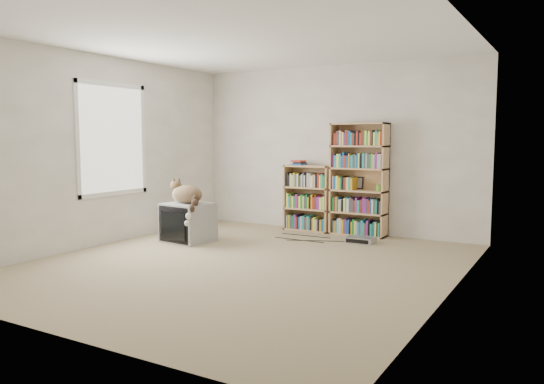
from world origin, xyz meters
The scene contains 17 objects.
floor centered at (0.00, 0.00, 0.00)m, with size 4.50×5.00×0.01m, color tan.
wall_back centered at (0.00, 2.50, 1.25)m, with size 4.50×0.02×2.50m, color white.
wall_front centered at (0.00, -2.50, 1.25)m, with size 4.50×0.02×2.50m, color white.
wall_left centered at (-2.25, 0.00, 1.25)m, with size 0.02×5.00×2.50m, color white.
wall_right centered at (2.25, 0.00, 1.25)m, with size 0.02×5.00×2.50m, color white.
ceiling centered at (0.00, 0.00, 2.50)m, with size 4.50×5.00×0.02m, color white.
window centered at (-2.24, 0.20, 1.40)m, with size 0.02×1.22×1.52m, color white.
crt_tv centered at (-1.39, 0.73, 0.26)m, with size 0.67×0.62×0.53m.
cat centered at (-1.36, 0.68, 0.62)m, with size 0.66×0.56×0.55m.
bookcase_tall centered at (0.46, 2.36, 0.78)m, with size 0.82×0.30×1.63m.
bookcase_short centered at (-0.35, 2.36, 0.47)m, with size 0.73×0.30×1.00m.
book_stack centered at (-0.49, 2.30, 1.04)m, with size 0.18×0.23×0.07m, color #AE2417.
green_mug centered at (0.77, 2.34, 0.71)m, with size 0.08×0.08×0.09m, color #5FA72F.
framed_print centered at (0.42, 2.44, 0.76)m, with size 0.14×0.01×0.18m, color black.
dvd_player centered at (0.70, 1.82, 0.04)m, with size 0.37×0.26×0.08m, color #A1A1A5.
wall_outlet centered at (-2.24, 1.07, 0.32)m, with size 0.01×0.08×0.13m, color silver.
floor_cables centered at (0.01, 1.66, 0.00)m, with size 1.20×0.70×0.01m, color black, non-canonical shape.
Camera 1 is at (3.22, -4.91, 1.42)m, focal length 35.00 mm.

